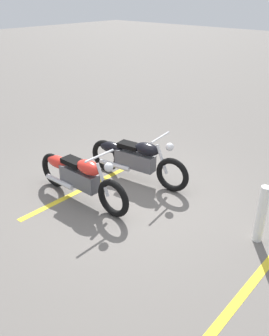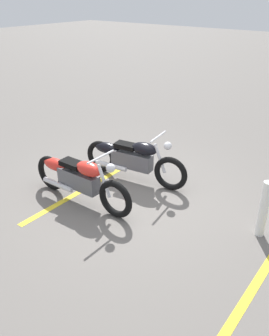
{
  "view_description": "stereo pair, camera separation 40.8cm",
  "coord_description": "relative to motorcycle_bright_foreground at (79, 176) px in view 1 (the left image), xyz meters",
  "views": [
    {
      "loc": [
        3.88,
        -4.11,
        3.42
      ],
      "look_at": [
        0.17,
        0.0,
        0.65
      ],
      "focal_mm": 38.35,
      "sensor_mm": 36.0,
      "label": 1
    },
    {
      "loc": [
        3.57,
        -4.37,
        3.42
      ],
      "look_at": [
        0.17,
        0.0,
        0.65
      ],
      "focal_mm": 38.35,
      "sensor_mm": 36.0,
      "label": 2
    }
  ],
  "objects": [
    {
      "name": "parking_stripe_near",
      "position": [
        -0.23,
        0.45,
        -0.46
      ],
      "size": [
        0.16,
        3.2,
        0.01
      ],
      "primitive_type": "cube",
      "rotation": [
        0.0,
        0.0,
        1.58
      ],
      "color": "yellow",
      "rests_on": "ground"
    },
    {
      "name": "ground_plane",
      "position": [
        0.6,
        0.61,
        -0.46
      ],
      "size": [
        60.0,
        60.0,
        0.0
      ],
      "primitive_type": "plane",
      "color": "#66605B"
    },
    {
      "name": "bollard_post",
      "position": [
        2.92,
        1.01,
        0.0
      ],
      "size": [
        0.14,
        0.14,
        0.93
      ],
      "primitive_type": "cylinder",
      "color": "white",
      "rests_on": "ground"
    },
    {
      "name": "parking_stripe_mid",
      "position": [
        3.28,
        0.42,
        -0.46
      ],
      "size": [
        0.16,
        3.2,
        0.01
      ],
      "primitive_type": "cube",
      "rotation": [
        0.0,
        0.0,
        1.58
      ],
      "color": "yellow",
      "rests_on": "ground"
    },
    {
      "name": "motorcycle_bright_foreground",
      "position": [
        0.0,
        0.0,
        0.0
      ],
      "size": [
        2.23,
        0.62,
        1.04
      ],
      "rotation": [
        0.0,
        0.0,
        0.02
      ],
      "color": "black",
      "rests_on": "ground"
    },
    {
      "name": "motorcycle_dark_foreground",
      "position": [
        0.23,
        1.21,
        0.0
      ],
      "size": [
        2.22,
        0.68,
        1.04
      ],
      "rotation": [
        0.0,
        0.0,
        0.15
      ],
      "color": "black",
      "rests_on": "ground"
    }
  ]
}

